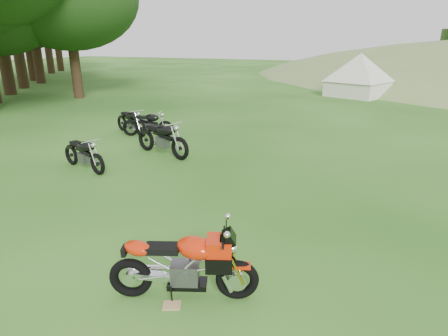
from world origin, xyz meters
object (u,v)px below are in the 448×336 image
at_px(vintage_moto_d, 131,121).
at_px(tent_left, 359,75).
at_px(sport_motorcycle, 183,260).
at_px(vintage_moto_a, 162,137).
at_px(vintage_moto_b, 83,153).
at_px(plywood_board, 172,305).
at_px(vintage_moto_c, 148,123).

distance_m(vintage_moto_d, tent_left, 14.85).
bearing_deg(sport_motorcycle, vintage_moto_d, 108.96).
relative_size(vintage_moto_a, tent_left, 0.70).
distance_m(vintage_moto_a, vintage_moto_b, 2.23).
bearing_deg(vintage_moto_b, tent_left, 89.24).
bearing_deg(sport_motorcycle, tent_left, 67.21).
height_order(plywood_board, vintage_moto_a, vintage_moto_a).
height_order(sport_motorcycle, vintage_moto_b, sport_motorcycle).
bearing_deg(vintage_moto_c, tent_left, 49.61).
height_order(sport_motorcycle, vintage_moto_a, sport_motorcycle).
distance_m(plywood_board, vintage_moto_b, 6.03).
bearing_deg(plywood_board, sport_motorcycle, 76.36).
relative_size(vintage_moto_b, tent_left, 0.59).
distance_m(vintage_moto_b, tent_left, 17.84).
distance_m(plywood_board, tent_left, 20.73).
bearing_deg(vintage_moto_d, plywood_board, -27.28).
bearing_deg(vintage_moto_c, vintage_moto_a, -62.92).
xyz_separation_m(plywood_board, vintage_moto_b, (-4.88, 3.52, 0.44)).
relative_size(vintage_moto_a, vintage_moto_d, 1.13).
bearing_deg(tent_left, vintage_moto_a, -82.48).
bearing_deg(tent_left, vintage_moto_b, -84.41).
xyz_separation_m(vintage_moto_d, tent_left, (6.18, 13.48, 0.79)).
distance_m(sport_motorcycle, tent_left, 20.49).
height_order(sport_motorcycle, plywood_board, sport_motorcycle).
xyz_separation_m(plywood_board, vintage_moto_a, (-3.79, 5.46, 0.53)).
relative_size(sport_motorcycle, plywood_board, 8.18).
xyz_separation_m(vintage_moto_b, vintage_moto_d, (-1.41, 3.69, 0.02)).
height_order(plywood_board, vintage_moto_b, vintage_moto_b).
height_order(plywood_board, tent_left, tent_left).
relative_size(vintage_moto_a, vintage_moto_b, 1.19).
relative_size(vintage_moto_a, vintage_moto_c, 1.17).
height_order(vintage_moto_a, vintage_moto_d, vintage_moto_a).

